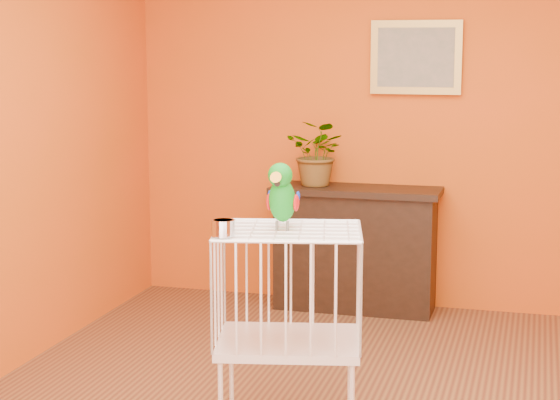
% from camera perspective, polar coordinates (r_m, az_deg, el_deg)
% --- Properties ---
extents(room_shell, '(4.50, 4.50, 4.50)m').
position_cam_1_polar(room_shell, '(4.32, 4.41, 6.09)').
color(room_shell, '#DA5314').
rests_on(room_shell, ground).
extents(console_cabinet, '(1.17, 0.42, 0.86)m').
position_cam_1_polar(console_cabinet, '(6.54, 4.59, -2.96)').
color(console_cabinet, black).
rests_on(console_cabinet, ground).
extents(potted_plant, '(0.51, 0.54, 0.36)m').
position_cam_1_polar(potted_plant, '(6.43, 2.22, 2.36)').
color(potted_plant, '#26722D').
rests_on(potted_plant, console_cabinet).
extents(framed_picture, '(0.62, 0.04, 0.50)m').
position_cam_1_polar(framed_picture, '(6.50, 8.29, 8.60)').
color(framed_picture, '#B99642').
rests_on(framed_picture, room_shell).
extents(birdcage, '(0.74, 0.63, 1.00)m').
position_cam_1_polar(birdcage, '(4.37, 0.52, -8.03)').
color(birdcage, white).
rests_on(birdcage, ground).
extents(feed_cup, '(0.10, 0.10, 0.07)m').
position_cam_1_polar(feed_cup, '(4.08, -3.48, -1.71)').
color(feed_cup, silver).
rests_on(feed_cup, birdcage).
extents(parrot, '(0.15, 0.28, 0.31)m').
position_cam_1_polar(parrot, '(4.21, 0.13, 0.28)').
color(parrot, '#59544C').
rests_on(parrot, birdcage).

